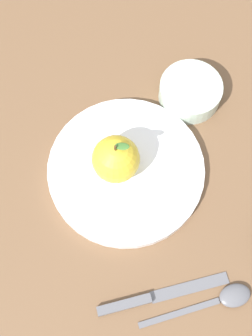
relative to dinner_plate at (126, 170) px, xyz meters
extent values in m
plane|color=brown|center=(0.02, -0.04, -0.01)|extent=(2.40, 2.40, 0.00)
cylinder|color=white|center=(0.00, 0.00, 0.00)|extent=(0.26, 0.26, 0.02)
torus|color=white|center=(0.00, 0.00, 0.00)|extent=(0.26, 0.26, 0.01)
sphere|color=gold|center=(-0.02, 0.00, 0.05)|extent=(0.08, 0.08, 0.08)
cylinder|color=#4C3319|center=(-0.02, 0.00, 0.09)|extent=(0.00, 0.00, 0.01)
ellipsoid|color=#386628|center=(-0.01, 0.00, 0.09)|extent=(0.03, 0.02, 0.01)
cylinder|color=#B2C6B2|center=(0.13, 0.12, 0.01)|extent=(0.11, 0.11, 0.04)
torus|color=#B2C6B2|center=(0.13, 0.12, 0.02)|extent=(0.11, 0.11, 0.01)
cylinder|color=#8E9F8E|center=(0.13, 0.12, 0.02)|extent=(0.09, 0.09, 0.01)
cube|color=#59595E|center=(0.07, -0.20, -0.01)|extent=(0.12, 0.03, 0.00)
cube|color=#59595E|center=(-0.03, -0.21, -0.01)|extent=(0.08, 0.02, 0.01)
ellipsoid|color=#59595E|center=(0.13, -0.22, 0.00)|extent=(0.05, 0.04, 0.01)
cube|color=#59595E|center=(0.05, -0.23, -0.01)|extent=(0.13, 0.03, 0.01)
camera|label=1|loc=(-0.04, -0.27, 0.73)|focal=51.32mm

